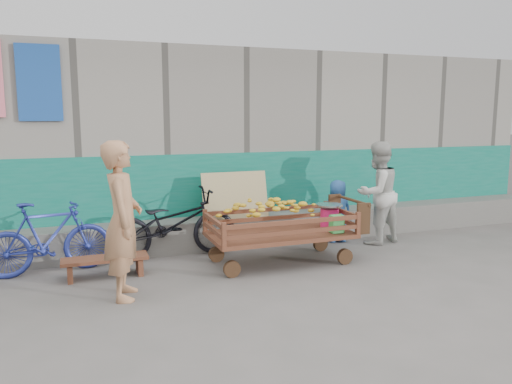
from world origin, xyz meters
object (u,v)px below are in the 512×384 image
object	(u,v)px
bench	(105,262)
bicycle_dark	(172,224)
woman	(377,193)
bicycle_blue	(48,238)
banana_cart	(278,220)
vendor_man	(123,220)
child	(337,211)

from	to	relation	value
bench	bicycle_dark	size ratio (longest dim) A/B	0.56
woman	bicycle_dark	xyz separation A→B (m)	(-3.12, 0.31, -0.31)
bench	bicycle_blue	world-z (taller)	bicycle_blue
banana_cart	vendor_man	bearing A→B (deg)	-164.46
vendor_man	bench	bearing A→B (deg)	21.10
vendor_man	woman	xyz separation A→B (m)	(3.91, 1.04, -0.07)
bench	vendor_man	bearing A→B (deg)	-78.23
bicycle_dark	bicycle_blue	distance (m)	1.61
banana_cart	child	bearing A→B (deg)	29.84
banana_cart	bicycle_blue	xyz separation A→B (m)	(-2.87, 0.60, -0.14)
vendor_man	child	world-z (taller)	vendor_man
banana_cart	bicycle_blue	bearing A→B (deg)	168.26
banana_cart	bicycle_dark	bearing A→B (deg)	148.14
bicycle_dark	child	bearing A→B (deg)	-91.93
banana_cart	bicycle_dark	distance (m)	1.50
woman	child	world-z (taller)	woman
bench	banana_cart	bearing A→B (deg)	-5.17
bench	bicycle_dark	distance (m)	1.15
bicycle_dark	bench	bearing A→B (deg)	120.18
child	bench	bearing A→B (deg)	12.03
woman	bicycle_blue	size ratio (longest dim) A/B	1.03
banana_cart	bicycle_dark	size ratio (longest dim) A/B	1.14
banana_cart	bicycle_blue	world-z (taller)	bicycle_blue
bench	bicycle_blue	xyz separation A→B (m)	(-0.65, 0.40, 0.27)
banana_cart	bicycle_dark	xyz separation A→B (m)	(-1.27, 0.79, -0.12)
banana_cart	bench	world-z (taller)	banana_cart
bench	bicycle_dark	bearing A→B (deg)	31.67
bicycle_dark	bicycle_blue	size ratio (longest dim) A/B	1.19
bench	child	world-z (taller)	child
bicycle_dark	vendor_man	bearing A→B (deg)	148.35
bicycle_blue	child	bearing A→B (deg)	-94.39
child	bicycle_blue	world-z (taller)	child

